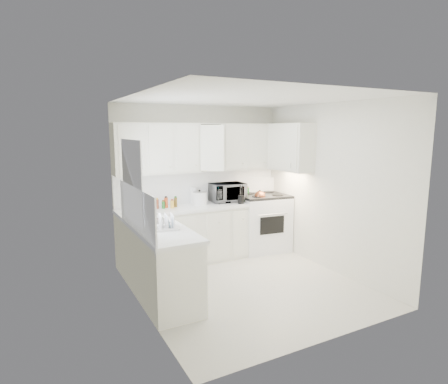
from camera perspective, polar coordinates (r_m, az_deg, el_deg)
floor at (r=5.49m, az=3.51°, el=-14.07°), size 3.20×3.20×0.00m
ceiling at (r=5.05m, az=3.82°, el=14.09°), size 3.20×3.20×0.00m
wall_back at (r=6.51m, az=-3.69°, el=1.59°), size 3.00×0.00×3.00m
wall_front at (r=3.87m, az=16.13°, el=-4.24°), size 3.00×0.00×3.00m
wall_left at (r=4.53m, az=-12.78°, el=-2.12°), size 0.00×3.20×3.20m
wall_right at (r=6.02m, az=15.93°, el=0.59°), size 0.00×3.20×3.20m
window_blinds at (r=4.83m, az=-13.75°, el=1.56°), size 0.06×0.96×1.06m
lower_cabinets_back at (r=6.27m, az=-5.76°, el=-6.70°), size 2.22×0.60×0.90m
lower_cabinets_left at (r=5.03m, az=-9.67°, el=-10.94°), size 0.60×1.60×0.90m
countertop_back at (r=6.15m, az=-5.79°, el=-2.47°), size 2.24×0.64×0.05m
countertop_left at (r=4.89m, az=-9.71°, el=-5.70°), size 0.64×1.62×0.05m
backsplash_back at (r=6.52m, az=-3.65°, el=0.92°), size 2.98×0.02×0.55m
backsplash_left at (r=4.74m, az=-13.26°, el=-2.57°), size 0.02×1.60×0.55m
upper_cabinets_back at (r=6.34m, az=-3.10°, el=3.20°), size 3.00×0.33×0.80m
upper_cabinets_right at (r=6.51m, az=9.97°, el=3.23°), size 0.33×0.90×0.80m
sink at (r=5.18m, az=-10.97°, el=-3.22°), size 0.42×0.38×0.30m
stove at (r=6.86m, az=5.98°, el=-3.46°), size 0.94×0.81×1.32m
tea_kettle at (r=6.55m, az=5.51°, el=-0.56°), size 0.28×0.25×0.23m
frying_pan at (r=7.03m, az=6.52°, el=-0.64°), size 0.33×0.47×0.04m
microwave at (r=6.51m, az=0.53°, el=0.25°), size 0.60×0.35×0.39m
rice_cooker at (r=6.28m, az=-3.76°, el=-0.79°), size 0.31×0.31×0.25m
paper_towel at (r=6.41m, az=-4.65°, el=-0.49°), size 0.12×0.12×0.27m
utensil_crock at (r=6.32m, az=2.63°, el=-0.29°), size 0.12×0.12×0.34m
dish_rack at (r=4.78m, az=-9.36°, el=-4.39°), size 0.43×0.35×0.21m
spice_left_0 at (r=6.10m, az=-10.28°, el=-1.80°), size 0.06×0.06×0.13m
spice_left_1 at (r=6.04m, az=-9.34°, el=-1.89°), size 0.06×0.06×0.13m
spice_left_2 at (r=6.14m, az=-8.94°, el=-1.68°), size 0.06×0.06×0.13m
spice_left_3 at (r=6.09m, az=-8.00°, el=-1.77°), size 0.06×0.06×0.13m
spice_left_4 at (r=6.19m, az=-7.63°, el=-1.56°), size 0.06×0.06×0.13m
sauce_right_0 at (r=6.69m, az=1.36°, el=-0.40°), size 0.06×0.06×0.19m
sauce_right_1 at (r=6.66m, az=2.03°, el=-0.44°), size 0.06×0.06×0.19m
sauce_right_2 at (r=6.74m, az=2.18°, el=-0.33°), size 0.06×0.06×0.19m
sauce_right_3 at (r=6.72m, az=2.84°, el=-0.37°), size 0.06×0.06×0.19m
sauce_right_4 at (r=6.80m, az=2.98°, el=-0.25°), size 0.06×0.06×0.19m
sauce_right_5 at (r=6.77m, az=3.64°, el=-0.29°), size 0.06×0.06×0.19m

